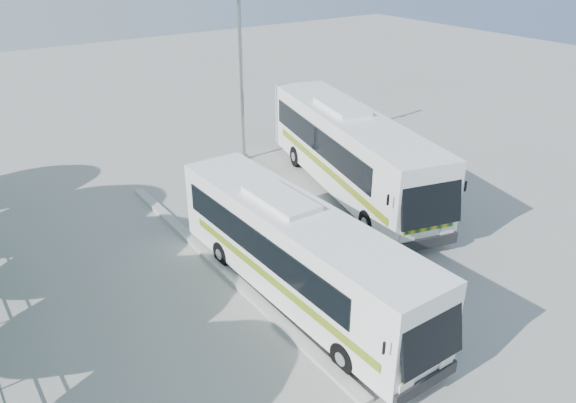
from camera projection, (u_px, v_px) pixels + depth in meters
ground at (303, 273)px, 20.07m from camera, size 100.00×100.00×0.00m
kerb_divider at (220, 266)px, 20.34m from camera, size 0.40×16.00×0.15m
coach_main at (298, 251)px, 18.03m from camera, size 2.54×11.41×3.16m
coach_adjacent at (351, 150)px, 25.61m from camera, size 5.68×13.34×3.63m
lamppost at (241, 67)px, 27.95m from camera, size 2.17×0.48×8.87m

